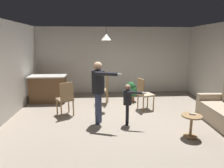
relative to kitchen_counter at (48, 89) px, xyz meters
The scene contains 12 objects.
ground 3.17m from the kitchen_counter, 38.51° to the right, with size 7.68×7.68×0.00m, color gray.
wall_back 2.89m from the kitchen_counter, 27.05° to the left, with size 6.40×0.10×2.70m, color beige.
kitchen_counter is the anchor object (origin of this frame).
side_table_by_couch 4.85m from the kitchen_counter, 37.67° to the right, with size 0.44×0.44×0.52m.
person_adult 2.76m from the kitchen_counter, 48.59° to the right, with size 0.72×0.62×1.62m.
person_child 3.33m from the kitchen_counter, 40.62° to the right, with size 0.53×0.38×1.06m.
dining_chair_by_counter 3.36m from the kitchen_counter, 18.12° to the right, with size 0.52×0.52×1.00m.
dining_chair_near_wall 2.00m from the kitchen_counter, ahead, with size 0.49×0.49×1.00m.
dining_chair_centre_back 1.67m from the kitchen_counter, 59.72° to the right, with size 0.57×0.57×1.00m.
potted_plant_corner 2.94m from the kitchen_counter, ahead, with size 0.46×0.46×0.71m.
spare_remote_on_table 4.85m from the kitchen_counter, 37.30° to the right, with size 0.04×0.13×0.04m, color white.
ceiling_light_pendant 2.79m from the kitchen_counter, 18.58° to the right, with size 0.32×0.32×0.55m.
Camera 1 is at (-0.64, -4.99, 2.10)m, focal length 31.63 mm.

